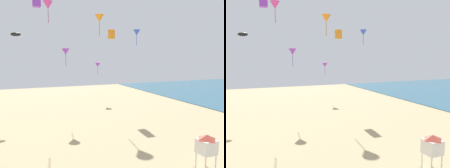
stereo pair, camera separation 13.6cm
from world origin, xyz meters
TOP-DOWN VIEW (x-y plane):
  - lifeguard_stand at (8.61, 10.74)m, footprint 1.10×1.10m
  - kite_magenta_delta at (1.04, 33.03)m, footprint 1.31×1.31m
  - kite_purple_box at (-0.86, 28.17)m, footprint 0.90×0.90m
  - kite_blue_delta at (9.86, 23.56)m, footprint 0.80×0.80m
  - kite_orange_box at (10.88, 34.03)m, footprint 0.89×0.89m
  - kite_orange_delta_2 at (8.34, 32.50)m, footprint 1.37×1.37m
  - kite_purple_delta at (10.48, 39.81)m, footprint 1.00×1.00m
  - kite_purple_delta_2 at (2.92, 30.85)m, footprint 1.06×1.06m
  - kite_black_parafoil at (-3.28, 36.61)m, footprint 1.44×0.40m

SIDE VIEW (x-z plane):
  - lifeguard_stand at x=8.61m, z-range 0.56..3.11m
  - kite_purple_delta at x=10.48m, z-range 5.21..7.47m
  - kite_purple_delta_2 at x=2.92m, z-range 7.31..9.72m
  - kite_blue_delta at x=9.86m, z-range 9.73..11.56m
  - kite_black_parafoil at x=-3.28m, z-range 10.84..11.40m
  - kite_orange_box at x=10.88m, z-range 10.69..12.09m
  - kite_orange_delta_2 at x=8.34m, z-range 11.92..15.03m
  - kite_purple_box at x=-0.86m, z-range 13.62..15.03m
  - kite_magenta_delta at x=1.04m, z-range 13.45..16.41m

